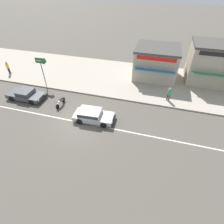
{
  "coord_description": "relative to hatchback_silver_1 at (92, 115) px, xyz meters",
  "views": [
    {
      "loc": [
        6.35,
        -11.1,
        11.4
      ],
      "look_at": [
        2.83,
        1.4,
        0.8
      ],
      "focal_mm": 28.0,
      "sensor_mm": 36.0,
      "label": 1
    }
  ],
  "objects": [
    {
      "name": "ground_plane",
      "position": [
        -1.07,
        -0.69,
        -0.59
      ],
      "size": [
        160.0,
        160.0,
        0.0
      ],
      "primitive_type": "plane",
      "color": "#544F47"
    },
    {
      "name": "lane_centre_stripe",
      "position": [
        -1.07,
        -0.69,
        -0.59
      ],
      "size": [
        50.4,
        0.14,
        0.01
      ],
      "primitive_type": "cube",
      "color": "silver",
      "rests_on": "ground"
    },
    {
      "name": "kerb_strip",
      "position": [
        -1.07,
        8.98,
        -0.52
      ],
      "size": [
        68.0,
        10.0,
        0.15
      ],
      "primitive_type": "cube",
      "color": "#ADA393",
      "rests_on": "ground"
    },
    {
      "name": "hatchback_silver_1",
      "position": [
        0.0,
        0.0,
        0.0
      ],
      "size": [
        3.99,
        2.01,
        1.1
      ],
      "color": "#B7BABF",
      "rests_on": "ground"
    },
    {
      "name": "sedan_dark_grey_2",
      "position": [
        -8.5,
        1.41,
        -0.06
      ],
      "size": [
        4.21,
        1.93,
        1.06
      ],
      "color": "#47494F",
      "rests_on": "ground"
    },
    {
      "name": "motorcycle_2",
      "position": [
        -4.16,
        1.25,
        -0.17
      ],
      "size": [
        0.56,
        1.82,
        0.8
      ],
      "color": "black",
      "rests_on": "ground"
    },
    {
      "name": "arrow_signboard",
      "position": [
        -7.54,
        4.63,
        2.46
      ],
      "size": [
        1.51,
        0.71,
        3.44
      ],
      "color": "#4C4C51",
      "rests_on": "kerb_strip"
    },
    {
      "name": "pedestrian_near_clock",
      "position": [
        -14.44,
        5.8,
        0.57
      ],
      "size": [
        0.34,
        0.34,
        1.72
      ],
      "color": "#333338",
      "rests_on": "kerb_strip"
    },
    {
      "name": "pedestrian_mid_kerb",
      "position": [
        6.93,
        5.17,
        0.48
      ],
      "size": [
        0.34,
        0.34,
        1.58
      ],
      "color": "#333338",
      "rests_on": "kerb_strip"
    },
    {
      "name": "shopfront_corner_warung",
      "position": [
        12.13,
        11.02,
        1.96
      ],
      "size": [
        6.66,
        5.15,
        4.79
      ],
      "color": "#B2A893",
      "rests_on": "kerb_strip"
    },
    {
      "name": "shopfront_mid_block",
      "position": [
        4.93,
        10.59,
        1.52
      ],
      "size": [
        5.4,
        5.77,
        3.9
      ],
      "color": "#B2A893",
      "rests_on": "kerb_strip"
    }
  ]
}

